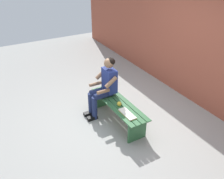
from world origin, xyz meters
name	(u,v)px	position (x,y,z in m)	size (l,w,h in m)	color
ground_plane	(57,113)	(0.93, 1.00, -0.02)	(10.00, 7.00, 0.04)	#9E9E99
brick_wall	(184,33)	(0.50, -2.01, 1.43)	(9.50, 0.24, 2.85)	#9E4C38
bench_near	(119,108)	(0.00, 0.00, 0.33)	(1.56, 0.45, 0.44)	#2D6038
person_seated	(104,85)	(0.41, 0.10, 0.68)	(0.50, 0.69, 1.25)	navy
apple	(119,104)	(-0.09, 0.04, 0.49)	(0.09, 0.09, 0.09)	gold
book_open	(127,114)	(-0.41, 0.06, 0.45)	(0.41, 0.16, 0.02)	white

